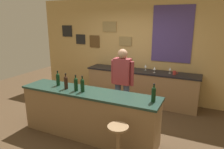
# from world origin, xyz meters

# --- Properties ---
(ground_plane) EXTENTS (10.00, 10.00, 0.00)m
(ground_plane) POSITION_xyz_m (0.00, 0.00, 0.00)
(ground_plane) COLOR #4C3823
(back_wall) EXTENTS (6.00, 0.09, 2.80)m
(back_wall) POSITION_xyz_m (0.01, 2.03, 1.42)
(back_wall) COLOR tan
(back_wall) RESTS_ON ground_plane
(bar_counter) EXTENTS (2.73, 0.60, 0.92)m
(bar_counter) POSITION_xyz_m (0.00, -0.40, 0.46)
(bar_counter) COLOR olive
(bar_counter) RESTS_ON ground_plane
(side_counter) EXTENTS (3.00, 0.56, 0.90)m
(side_counter) POSITION_xyz_m (0.40, 1.65, 0.45)
(side_counter) COLOR olive
(side_counter) RESTS_ON ground_plane
(bartender) EXTENTS (0.52, 0.21, 1.62)m
(bartender) POSITION_xyz_m (0.33, 0.47, 0.94)
(bartender) COLOR #384766
(bartender) RESTS_ON ground_plane
(bar_stool) EXTENTS (0.32, 0.32, 0.68)m
(bar_stool) POSITION_xyz_m (0.85, -0.96, 0.46)
(bar_stool) COLOR olive
(bar_stool) RESTS_ON ground_plane
(wine_bottle_a) EXTENTS (0.07, 0.07, 0.31)m
(wine_bottle_a) POSITION_xyz_m (-0.73, -0.35, 1.06)
(wine_bottle_a) COLOR black
(wine_bottle_a) RESTS_ON bar_counter
(wine_bottle_b) EXTENTS (0.07, 0.07, 0.31)m
(wine_bottle_b) POSITION_xyz_m (-0.45, -0.45, 1.06)
(wine_bottle_b) COLOR black
(wine_bottle_b) RESTS_ON bar_counter
(wine_bottle_c) EXTENTS (0.07, 0.07, 0.31)m
(wine_bottle_c) POSITION_xyz_m (-0.22, -0.46, 1.06)
(wine_bottle_c) COLOR black
(wine_bottle_c) RESTS_ON bar_counter
(wine_bottle_d) EXTENTS (0.07, 0.07, 0.31)m
(wine_bottle_d) POSITION_xyz_m (-0.07, -0.46, 1.06)
(wine_bottle_d) COLOR black
(wine_bottle_d) RESTS_ON bar_counter
(wine_bottle_e) EXTENTS (0.07, 0.07, 0.31)m
(wine_bottle_e) POSITION_xyz_m (1.23, -0.38, 1.06)
(wine_bottle_e) COLOR black
(wine_bottle_e) RESTS_ON bar_counter
(wine_glass_a) EXTENTS (0.07, 0.07, 0.16)m
(wine_glass_a) POSITION_xyz_m (0.48, 1.75, 1.01)
(wine_glass_a) COLOR silver
(wine_glass_a) RESTS_ON side_counter
(wine_glass_b) EXTENTS (0.07, 0.07, 0.16)m
(wine_glass_b) POSITION_xyz_m (0.76, 1.58, 1.01)
(wine_glass_b) COLOR silver
(wine_glass_b) RESTS_ON side_counter
(wine_glass_c) EXTENTS (0.07, 0.07, 0.16)m
(wine_glass_c) POSITION_xyz_m (1.13, 1.69, 1.01)
(wine_glass_c) COLOR silver
(wine_glass_c) RESTS_ON side_counter
(coffee_mug) EXTENTS (0.12, 0.08, 0.09)m
(coffee_mug) POSITION_xyz_m (1.26, 1.60, 0.95)
(coffee_mug) COLOR #B2332D
(coffee_mug) RESTS_ON side_counter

